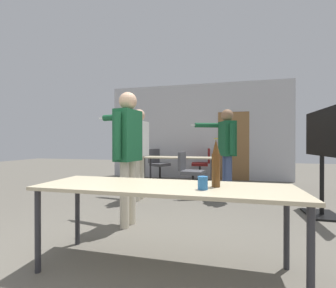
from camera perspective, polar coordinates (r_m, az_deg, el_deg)
The scene contains 12 objects.
back_wall at distance 7.10m, azimuth 7.57°, elevation 3.09°, with size 5.59×0.12×2.96m.
conference_table_near at distance 2.01m, azimuth -1.07°, elevation -12.31°, with size 2.23×0.67×0.75m.
conference_table_far at distance 5.93m, azimuth 2.72°, elevation -4.04°, with size 1.85×0.64×0.75m.
tv_screen at distance 4.17m, azimuth 34.54°, elevation -0.96°, with size 0.44×1.19×1.63m.
person_center_tall at distance 4.46m, azimuth -7.57°, elevation -0.22°, with size 0.79×0.70×1.78m.
person_left_plaid at distance 3.09m, azimuth -10.36°, elevation 0.09°, with size 0.78×0.68×1.81m.
person_far_watching at distance 4.58m, azimuth 14.61°, elevation -0.08°, with size 0.91×0.57×1.78m.
office_chair_far_right at distance 5.18m, azimuth 5.54°, elevation -7.47°, with size 0.58×0.52×0.91m.
office_chair_near_pushed at distance 6.67m, azimuth 8.74°, elevation -5.43°, with size 0.56×0.52×0.96m.
office_chair_mid_tucked at distance 6.79m, azimuth -2.52°, elevation -5.48°, with size 0.67×0.65×0.93m.
beer_bottle at distance 1.95m, azimuth 12.07°, elevation -4.97°, with size 0.07×0.07×0.41m.
drink_cup at distance 1.84m, azimuth 8.81°, elevation -9.76°, with size 0.08×0.08×0.11m.
Camera 1 is at (0.73, -1.50, 1.12)m, focal length 24.00 mm.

